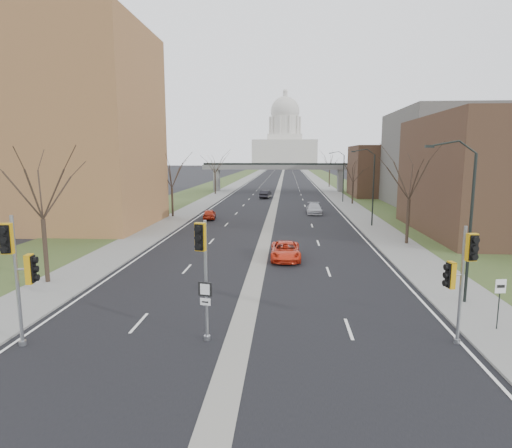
# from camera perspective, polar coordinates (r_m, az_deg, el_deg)

# --- Properties ---
(ground) EXTENTS (700.00, 700.00, 0.00)m
(ground) POSITION_cam_1_polar(r_m,az_deg,el_deg) (19.01, -2.53, -15.78)
(ground) COLOR black
(ground) RESTS_ON ground
(road_surface) EXTENTS (20.00, 600.00, 0.01)m
(road_surface) POSITION_cam_1_polar(r_m,az_deg,el_deg) (167.33, 3.45, 6.30)
(road_surface) COLOR black
(road_surface) RESTS_ON ground
(median_strip) EXTENTS (1.20, 600.00, 0.02)m
(median_strip) POSITION_cam_1_polar(r_m,az_deg,el_deg) (167.33, 3.45, 6.30)
(median_strip) COLOR gray
(median_strip) RESTS_ON ground
(sidewalk_right) EXTENTS (4.00, 600.00, 0.12)m
(sidewalk_right) POSITION_cam_1_polar(r_m,az_deg,el_deg) (167.61, 7.58, 6.26)
(sidewalk_right) COLOR gray
(sidewalk_right) RESTS_ON ground
(sidewalk_left) EXTENTS (4.00, 600.00, 0.12)m
(sidewalk_left) POSITION_cam_1_polar(r_m,az_deg,el_deg) (167.91, -0.67, 6.34)
(sidewalk_left) COLOR gray
(sidewalk_left) RESTS_ON ground
(grass_verge_right) EXTENTS (8.00, 600.00, 0.10)m
(grass_verge_right) POSITION_cam_1_polar(r_m,az_deg,el_deg) (168.08, 9.64, 6.21)
(grass_verge_right) COLOR #334922
(grass_verge_right) RESTS_ON ground
(grass_verge_left) EXTENTS (8.00, 600.00, 0.10)m
(grass_verge_left) POSITION_cam_1_polar(r_m,az_deg,el_deg) (168.52, -2.72, 6.34)
(grass_verge_left) COLOR #334922
(grass_verge_left) RESTS_ON ground
(apartment_building) EXTENTS (25.00, 16.00, 22.00)m
(apartment_building) POSITION_cam_1_polar(r_m,az_deg,el_deg) (54.93, -27.14, 11.23)
(apartment_building) COLOR #98683D
(apartment_building) RESTS_ON ground
(commercial_block_near) EXTENTS (16.00, 20.00, 12.00)m
(commercial_block_near) POSITION_cam_1_polar(r_m,az_deg,el_deg) (50.22, 30.21, 5.57)
(commercial_block_near) COLOR #472E21
(commercial_block_near) RESTS_ON ground
(commercial_block_mid) EXTENTS (18.00, 22.00, 15.00)m
(commercial_block_mid) POSITION_cam_1_polar(r_m,az_deg,el_deg) (73.84, 24.96, 7.84)
(commercial_block_mid) COLOR #5F5D57
(commercial_block_mid) RESTS_ON ground
(commercial_block_far) EXTENTS (14.00, 14.00, 10.00)m
(commercial_block_far) POSITION_cam_1_polar(r_m,az_deg,el_deg) (89.44, 17.15, 6.74)
(commercial_block_far) COLOR #472E21
(commercial_block_far) RESTS_ON ground
(pedestrian_bridge) EXTENTS (34.00, 3.00, 6.45)m
(pedestrian_bridge) POSITION_cam_1_polar(r_m,az_deg,el_deg) (97.20, 2.95, 7.19)
(pedestrian_bridge) COLOR slate
(pedestrian_bridge) RESTS_ON ground
(capitol) EXTENTS (48.00, 42.00, 55.75)m
(capitol) POSITION_cam_1_polar(r_m,az_deg,el_deg) (337.30, 3.86, 10.83)
(capitol) COLOR silver
(capitol) RESTS_ON ground
(streetlight_near) EXTENTS (2.61, 0.20, 8.70)m
(streetlight_near) POSITION_cam_1_polar(r_m,az_deg,el_deg) (24.82, 25.38, 5.82)
(streetlight_near) COLOR black
(streetlight_near) RESTS_ON sidewalk_right
(streetlight_mid) EXTENTS (2.61, 0.20, 8.70)m
(streetlight_mid) POSITION_cam_1_polar(r_m,az_deg,el_deg) (49.95, 14.58, 7.58)
(streetlight_mid) COLOR black
(streetlight_mid) RESTS_ON sidewalk_right
(streetlight_far) EXTENTS (2.61, 0.20, 8.70)m
(streetlight_far) POSITION_cam_1_polar(r_m,az_deg,el_deg) (75.67, 11.03, 8.10)
(streetlight_far) COLOR black
(streetlight_far) RESTS_ON sidewalk_right
(tree_left_a) EXTENTS (7.20, 7.20, 9.40)m
(tree_left_a) POSITION_cam_1_polar(r_m,az_deg,el_deg) (29.32, -26.88, 5.45)
(tree_left_a) COLOR #382B21
(tree_left_a) RESTS_ON sidewalk_left
(tree_left_b) EXTENTS (6.75, 6.75, 8.81)m
(tree_left_b) POSITION_cam_1_polar(r_m,az_deg,el_deg) (57.18, -11.21, 7.12)
(tree_left_b) COLOR #382B21
(tree_left_b) RESTS_ON sidewalk_left
(tree_left_c) EXTENTS (7.65, 7.65, 9.99)m
(tree_left_c) POSITION_cam_1_polar(r_m,az_deg,el_deg) (90.40, -5.51, 8.41)
(tree_left_c) COLOR #382B21
(tree_left_c) RESTS_ON sidewalk_left
(tree_right_a) EXTENTS (7.20, 7.20, 9.40)m
(tree_right_a) POSITION_cam_1_polar(r_m,az_deg,el_deg) (40.66, 19.90, 6.62)
(tree_right_a) COLOR #382B21
(tree_right_a) RESTS_ON sidewalk_right
(tree_right_b) EXTENTS (6.30, 6.30, 8.22)m
(tree_right_b) POSITION_cam_1_polar(r_m,az_deg,el_deg) (72.99, 12.87, 7.13)
(tree_right_b) COLOR #382B21
(tree_right_b) RESTS_ON sidewalk_right
(tree_right_c) EXTENTS (7.65, 7.65, 9.99)m
(tree_right_c) POSITION_cam_1_polar(r_m,az_deg,el_deg) (112.67, 9.82, 8.44)
(tree_right_c) COLOR #382B21
(tree_right_c) RESTS_ON sidewalk_right
(signal_pole_left) EXTENTS (0.95, 1.13, 5.60)m
(signal_pole_left) POSITION_cam_1_polar(r_m,az_deg,el_deg) (20.03, -29.12, -4.54)
(signal_pole_left) COLOR gray
(signal_pole_left) RESTS_ON ground
(signal_pole_median) EXTENTS (0.66, 0.89, 5.31)m
(signal_pole_median) POSITION_cam_1_polar(r_m,az_deg,el_deg) (18.08, -7.10, -4.70)
(signal_pole_median) COLOR gray
(signal_pole_median) RESTS_ON ground
(signal_pole_right) EXTENTS (1.05, 0.87, 5.13)m
(signal_pole_right) POSITION_cam_1_polar(r_m,az_deg,el_deg) (19.69, 25.67, -5.43)
(signal_pole_right) COLOR gray
(signal_pole_right) RESTS_ON ground
(speed_limit_sign) EXTENTS (0.51, 0.11, 2.36)m
(speed_limit_sign) POSITION_cam_1_polar(r_m,az_deg,el_deg) (22.57, 29.72, -8.21)
(speed_limit_sign) COLOR black
(speed_limit_sign) RESTS_ON sidewalk_right
(car_left_near) EXTENTS (1.97, 3.97, 1.30)m
(car_left_near) POSITION_cam_1_polar(r_m,az_deg,el_deg) (54.89, -6.24, 1.32)
(car_left_near) COLOR red
(car_left_near) RESTS_ON ground
(car_left_far) EXTENTS (2.23, 4.85, 1.54)m
(car_left_far) POSITION_cam_1_polar(r_m,az_deg,el_deg) (81.96, 1.29, 4.00)
(car_left_far) COLOR black
(car_left_far) RESTS_ON ground
(car_right_near) EXTENTS (2.36, 4.94, 1.36)m
(car_right_near) POSITION_cam_1_polar(r_m,az_deg,el_deg) (33.45, 3.96, -3.58)
(car_right_near) COLOR red
(car_right_near) RESTS_ON ground
(car_right_mid) EXTENTS (2.12, 5.08, 1.47)m
(car_right_mid) POSITION_cam_1_polar(r_m,az_deg,el_deg) (60.18, 7.76, 2.05)
(car_right_mid) COLOR #AEB0B7
(car_right_mid) RESTS_ON ground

